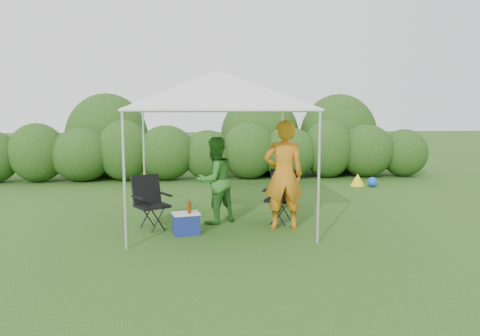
{
  "coord_description": "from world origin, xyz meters",
  "views": [
    {
      "loc": [
        -0.48,
        -8.1,
        2.14
      ],
      "look_at": [
        0.4,
        0.4,
        1.05
      ],
      "focal_mm": 35.0,
      "sensor_mm": 36.0,
      "label": 1
    }
  ],
  "objects": [
    {
      "name": "canopy",
      "position": [
        0.0,
        0.5,
        2.46
      ],
      "size": [
        3.1,
        3.1,
        2.83
      ],
      "color": "silver",
      "rests_on": "ground"
    },
    {
      "name": "hedge",
      "position": [
        0.0,
        6.0,
        0.82
      ],
      "size": [
        13.91,
        1.53,
        1.8
      ],
      "color": "#2B5219",
      "rests_on": "ground"
    },
    {
      "name": "ground",
      "position": [
        0.0,
        0.0,
        0.0
      ],
      "size": [
        70.0,
        70.0,
        0.0
      ],
      "primitive_type": "plane",
      "color": "#335C1C"
    },
    {
      "name": "cooler",
      "position": [
        -0.6,
        -0.25,
        0.19
      ],
      "size": [
        0.51,
        0.42,
        0.38
      ],
      "rotation": [
        0.0,
        0.0,
        0.22
      ],
      "color": "navy",
      "rests_on": "ground"
    },
    {
      "name": "lawn_toy",
      "position": [
        4.2,
        4.31,
        0.16
      ],
      "size": [
        0.68,
        0.57,
        0.34
      ],
      "color": "yellow",
      "rests_on": "ground"
    },
    {
      "name": "chair_right",
      "position": [
        1.22,
        0.5,
        0.56
      ],
      "size": [
        0.75,
        0.73,
        0.98
      ],
      "rotation": [
        0.0,
        0.0,
        -0.44
      ],
      "color": "black",
      "rests_on": "ground"
    },
    {
      "name": "man",
      "position": [
        1.14,
        -0.0,
        0.97
      ],
      "size": [
        0.72,
        0.48,
        1.94
      ],
      "primitive_type": "imported",
      "rotation": [
        0.0,
        0.0,
        3.12
      ],
      "color": "orange",
      "rests_on": "ground"
    },
    {
      "name": "woman",
      "position": [
        -0.06,
        0.52,
        0.81
      ],
      "size": [
        1.0,
        0.95,
        1.62
      ],
      "primitive_type": "imported",
      "rotation": [
        0.0,
        0.0,
        3.73
      ],
      "color": "#337C28",
      "rests_on": "ground"
    },
    {
      "name": "chair_left",
      "position": [
        -1.24,
        0.24,
        0.54
      ],
      "size": [
        0.74,
        0.73,
        0.95
      ],
      "rotation": [
        0.0,
        0.0,
        0.53
      ],
      "color": "black",
      "rests_on": "ground"
    },
    {
      "name": "bottle",
      "position": [
        -0.54,
        -0.29,
        0.5
      ],
      "size": [
        0.07,
        0.07,
        0.25
      ],
      "primitive_type": "cylinder",
      "color": "#592D0C",
      "rests_on": "cooler"
    }
  ]
}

